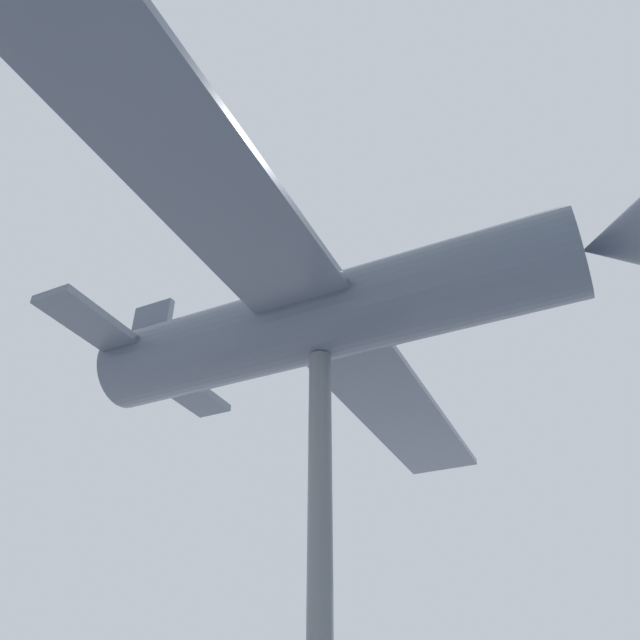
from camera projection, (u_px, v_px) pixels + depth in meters
name	position (u px, v px, depth m)	size (l,w,h in m)	color
support_pylon_central	(320.00, 559.00, 10.51)	(0.44, 0.44, 7.96)	slate
suspended_airplane	(331.00, 317.00, 13.14)	(19.23, 12.38, 2.68)	#4C5666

